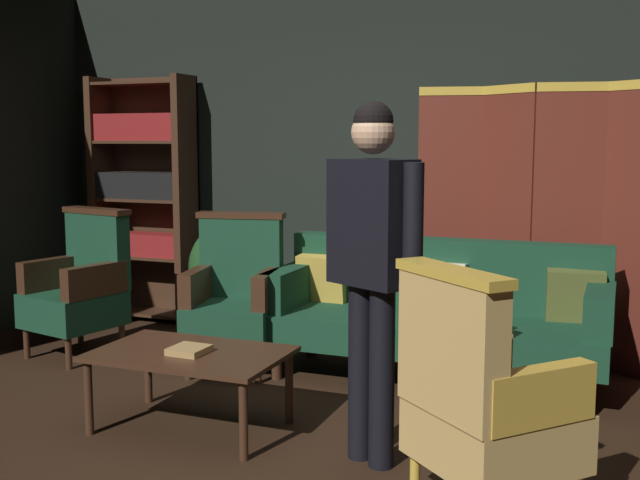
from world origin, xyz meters
TOP-DOWN VIEW (x-y plane):
  - ground_plane at (0.00, 0.00)m, footprint 10.00×10.00m
  - back_wall at (0.00, 2.45)m, footprint 7.20×0.10m
  - folding_screen at (1.29, 2.04)m, footprint 2.12×0.46m
  - bookshelf at (-2.15, 2.19)m, footprint 0.90×0.32m
  - velvet_couch at (0.55, 1.45)m, footprint 2.12×0.78m
  - coffee_table at (-0.46, 0.10)m, footprint 1.00×0.64m
  - armchair_gilt_accent at (1.14, -0.32)m, footprint 0.82×0.82m
  - armchair_wing_left at (-1.94, 1.07)m, footprint 0.69×0.69m
  - armchair_wing_right at (-0.75, 1.16)m, footprint 0.68×0.68m
  - standing_figure at (0.56, 0.04)m, footprint 0.54×0.37m
  - potted_plant at (-1.17, 1.85)m, footprint 0.60×0.60m
  - book_tan_leather at (-0.45, 0.07)m, footprint 0.19×0.19m

SIDE VIEW (x-z plane):
  - ground_plane at x=0.00m, z-range 0.00..0.00m
  - coffee_table at x=-0.46m, z-range 0.16..0.58m
  - book_tan_leather at x=-0.45m, z-range 0.42..0.46m
  - velvet_couch at x=0.55m, z-range 0.01..0.89m
  - armchair_gilt_accent at x=1.14m, z-range -0.03..1.01m
  - armchair_wing_left at x=-1.94m, z-range -0.03..1.01m
  - armchair_wing_right at x=-0.75m, z-range -0.03..1.01m
  - potted_plant at x=-1.17m, z-range 0.07..0.97m
  - folding_screen at x=1.29m, z-range 0.04..1.94m
  - standing_figure at x=0.56m, z-range 0.17..1.88m
  - bookshelf at x=-2.15m, z-range 0.06..2.11m
  - back_wall at x=0.00m, z-range 0.00..2.80m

